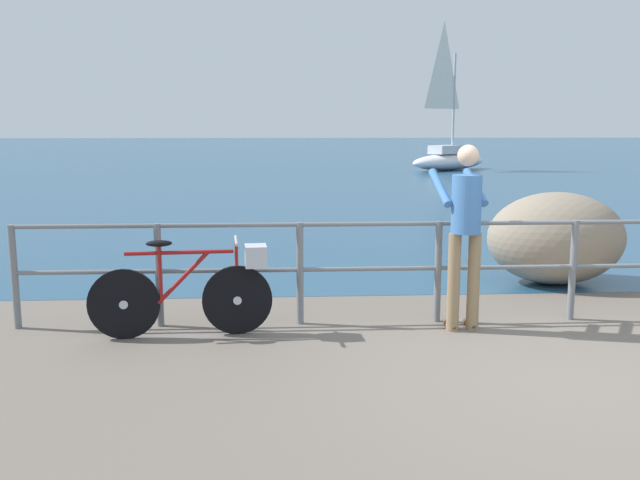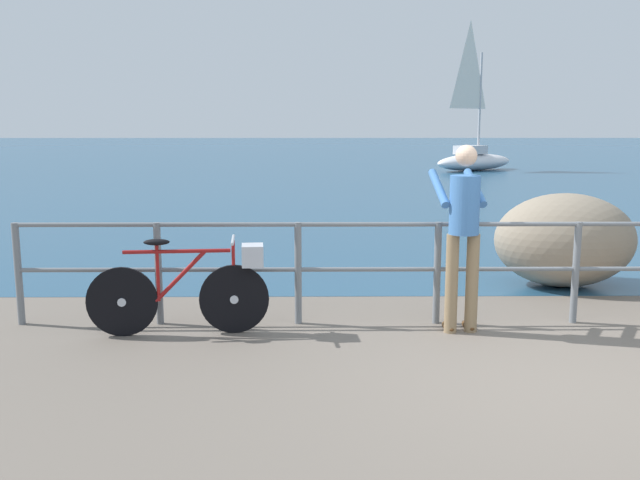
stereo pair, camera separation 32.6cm
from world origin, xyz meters
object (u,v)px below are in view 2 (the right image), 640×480
object	(u,v)px
breakwater_boulder_main	(565,240)
sailboat	(474,154)
bicycle	(194,286)
person_at_railing	(463,229)

from	to	relation	value
breakwater_boulder_main	sailboat	size ratio (longest dim) A/B	0.28
sailboat	breakwater_boulder_main	bearing A→B (deg)	-137.19
bicycle	sailboat	bearing A→B (deg)	65.78
bicycle	sailboat	world-z (taller)	sailboat
person_at_railing	breakwater_boulder_main	bearing A→B (deg)	-48.14
bicycle	person_at_railing	xyz separation A→B (m)	(2.53, 0.06, 0.53)
bicycle	breakwater_boulder_main	size ratio (longest dim) A/B	1.00
person_at_railing	sailboat	world-z (taller)	sailboat
person_at_railing	sailboat	distance (m)	23.48
breakwater_boulder_main	sailboat	world-z (taller)	sailboat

